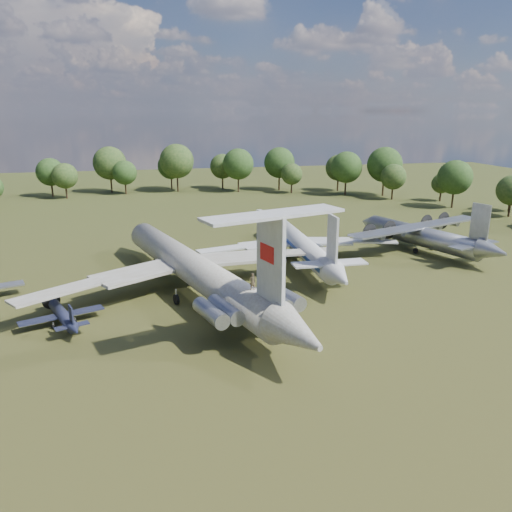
{
  "coord_description": "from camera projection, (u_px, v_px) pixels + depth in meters",
  "views": [
    {
      "loc": [
        -4.7,
        -66.89,
        23.75
      ],
      "look_at": [
        9.14,
        -4.01,
        5.0
      ],
      "focal_mm": 35.0,
      "sensor_mm": 36.0,
      "label": 1
    }
  ],
  "objects": [
    {
      "name": "an12_transport",
      "position": [
        421.0,
        239.0,
        87.62
      ],
      "size": [
        39.1,
        41.22,
        4.37
      ],
      "primitive_type": null,
      "rotation": [
        0.0,
        0.0,
        0.34
      ],
      "color": "#A3A5AB",
      "rests_on": "ground"
    },
    {
      "name": "person_on_il62",
      "position": [
        252.0,
        281.0,
        52.02
      ],
      "size": [
        0.78,
        0.61,
        1.87
      ],
      "primitive_type": "imported",
      "rotation": [
        0.0,
        0.0,
        3.42
      ],
      "color": "olive",
      "rests_on": "il62_airliner"
    },
    {
      "name": "ground",
      "position": [
        187.0,
        286.0,
        70.33
      ],
      "size": [
        300.0,
        300.0,
        0.0
      ],
      "primitive_type": "plane",
      "color": "#243D14",
      "rests_on": "ground"
    },
    {
      "name": "small_prop_west",
      "position": [
        63.0,
        318.0,
        57.15
      ],
      "size": [
        13.53,
        15.43,
        1.88
      ],
      "primitive_type": null,
      "rotation": [
        0.0,
        0.0,
        0.38
      ],
      "color": "black",
      "rests_on": "ground"
    },
    {
      "name": "tu104_jet",
      "position": [
        299.0,
        247.0,
        82.1
      ],
      "size": [
        34.53,
        45.57,
        4.5
      ],
      "primitive_type": null,
      "rotation": [
        0.0,
        0.0,
        -0.02
      ],
      "color": "white",
      "rests_on": "ground"
    },
    {
      "name": "il62_airliner",
      "position": [
        193.0,
        274.0,
        66.43
      ],
      "size": [
        60.44,
        69.25,
        5.73
      ],
      "primitive_type": null,
      "rotation": [
        0.0,
        0.0,
        0.31
      ],
      "color": "silver",
      "rests_on": "ground"
    }
  ]
}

